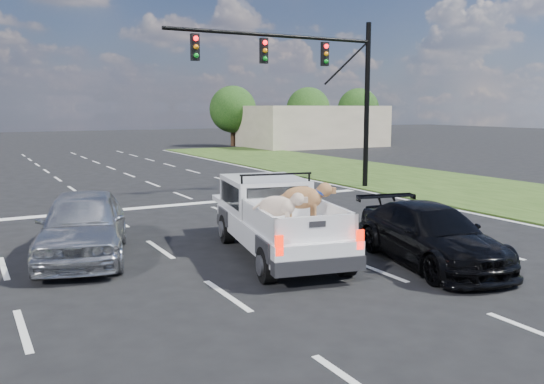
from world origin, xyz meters
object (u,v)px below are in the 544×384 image
Objects in this scene: silver_sedan at (83,225)px; black_coupe at (431,235)px; traffic_signal at (320,76)px; pickup_truck at (276,217)px.

silver_sedan is 7.89m from black_coupe.
black_coupe is at bearing -110.93° from traffic_signal.
pickup_truck is 1.18× the size of silver_sedan.
traffic_signal is 11.35m from pickup_truck.
pickup_truck is 3.51m from black_coupe.
silver_sedan is (-10.73, -6.45, -3.94)m from traffic_signal.
black_coupe is at bearing -16.88° from silver_sedan.
silver_sedan reaches higher than black_coupe.
traffic_signal is 13.13m from silver_sedan.
black_coupe is at bearing -30.45° from pickup_truck.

